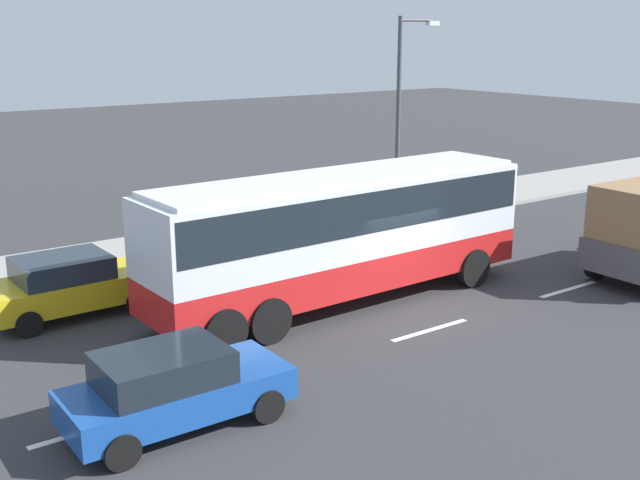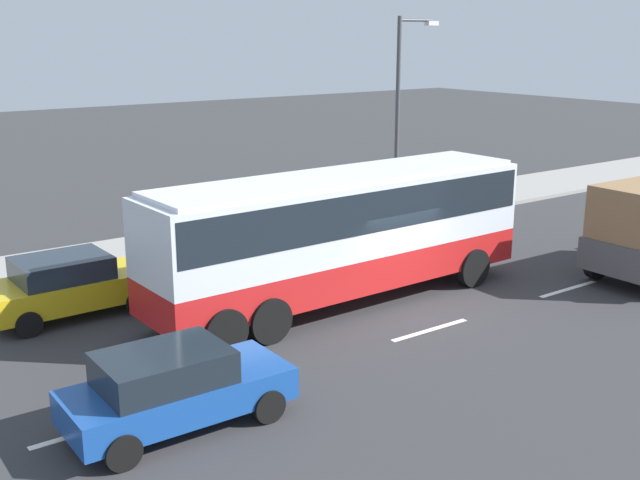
% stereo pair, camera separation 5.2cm
% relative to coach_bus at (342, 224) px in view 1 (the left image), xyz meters
% --- Properties ---
extents(ground_plane, '(120.00, 120.00, 0.00)m').
position_rel_coach_bus_xyz_m(ground_plane, '(1.11, -0.85, -2.16)').
color(ground_plane, '#333335').
extents(sidewalk_curb, '(80.00, 4.00, 0.15)m').
position_rel_coach_bus_xyz_m(sidewalk_curb, '(1.11, 7.42, -2.08)').
color(sidewalk_curb, gray).
rests_on(sidewalk_curb, ground_plane).
extents(lane_centreline, '(26.59, 0.16, 0.01)m').
position_rel_coach_bus_xyz_m(lane_centreline, '(-6.52, -2.84, -2.15)').
color(lane_centreline, white).
rests_on(lane_centreline, ground_plane).
extents(coach_bus, '(10.96, 2.83, 3.48)m').
position_rel_coach_bus_xyz_m(coach_bus, '(0.00, 0.00, 0.00)').
color(coach_bus, red).
rests_on(coach_bus, ground_plane).
extents(car_blue_saloon, '(4.12, 1.86, 1.52)m').
position_rel_coach_bus_xyz_m(car_blue_saloon, '(-6.55, -3.62, -1.36)').
color(car_blue_saloon, '#194799').
rests_on(car_blue_saloon, ground_plane).
extents(car_yellow_taxi, '(4.07, 2.05, 1.56)m').
position_rel_coach_bus_xyz_m(car_yellow_taxi, '(-6.15, 3.31, -1.34)').
color(car_yellow_taxi, gold).
rests_on(car_yellow_taxi, ground_plane).
extents(pedestrian_near_curb, '(0.32, 0.32, 1.68)m').
position_rel_coach_bus_xyz_m(pedestrian_near_curb, '(-0.93, 6.19, -1.04)').
color(pedestrian_near_curb, black).
rests_on(pedestrian_near_curb, sidewalk_curb).
extents(street_lamp, '(1.90, 0.24, 7.41)m').
position_rel_coach_bus_xyz_m(street_lamp, '(7.46, 6.17, 2.24)').
color(street_lamp, '#47474C').
rests_on(street_lamp, sidewalk_curb).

